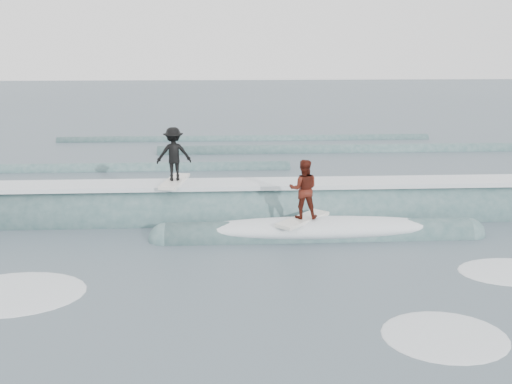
{
  "coord_description": "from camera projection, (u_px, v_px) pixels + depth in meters",
  "views": [
    {
      "loc": [
        -0.94,
        -11.5,
        5.56
      ],
      "look_at": [
        0.0,
        5.57,
        1.1
      ],
      "focal_mm": 40.0,
      "sensor_mm": 36.0,
      "label": 1
    }
  ],
  "objects": [
    {
      "name": "surfer_red",
      "position": [
        303.0,
        192.0,
        16.51
      ],
      "size": [
        1.77,
        1.84,
        1.84
      ],
      "color": "silver",
      "rests_on": "ground"
    },
    {
      "name": "ground",
      "position": [
        270.0,
        304.0,
        12.57
      ],
      "size": [
        160.0,
        160.0,
        0.0
      ],
      "primitive_type": "plane",
      "color": "#40515E",
      "rests_on": "ground"
    },
    {
      "name": "surfer_black",
      "position": [
        174.0,
        156.0,
        18.25
      ],
      "size": [
        1.19,
        2.06,
        1.81
      ],
      "color": "silver",
      "rests_on": "ground"
    },
    {
      "name": "far_swells",
      "position": [
        242.0,
        154.0,
        29.61
      ],
      "size": [
        37.53,
        8.65,
        0.8
      ],
      "color": "#355659",
      "rests_on": "ground"
    },
    {
      "name": "breaking_wave",
      "position": [
        263.0,
        218.0,
        18.62
      ],
      "size": [
        22.12,
        3.89,
        2.23
      ],
      "color": "#355659",
      "rests_on": "ground"
    },
    {
      "name": "whitewater",
      "position": [
        264.0,
        298.0,
        12.86
      ],
      "size": [
        15.82,
        5.05,
        0.1
      ],
      "color": "white",
      "rests_on": "ground"
    }
  ]
}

